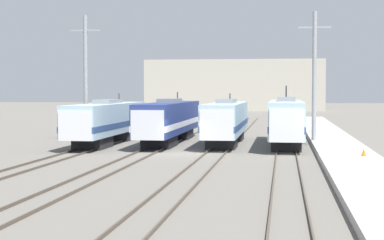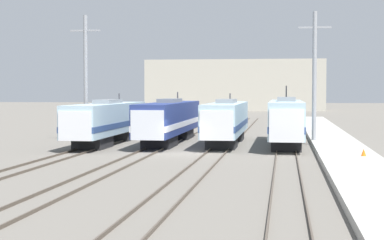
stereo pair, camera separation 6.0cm
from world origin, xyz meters
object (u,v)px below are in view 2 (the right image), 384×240
Objects in this scene: catenary_tower_left at (86,77)px; catenary_tower_right at (314,76)px; locomotive_far_left at (106,121)px; locomotive_center_right at (226,121)px; traffic_cone at (364,152)px; locomotive_far_right at (286,121)px; locomotive_center_left at (169,120)px.

catenary_tower_right is (20.43, 0.00, 0.00)m from catenary_tower_left.
catenary_tower_right is (17.98, 2.03, 3.92)m from locomotive_far_left.
locomotive_center_right reaches higher than traffic_cone.
catenary_tower_left is (-12.85, 0.59, 3.90)m from locomotive_center_right.
locomotive_far_left is 15.60m from locomotive_far_right.
catenary_tower_left reaches higher than locomotive_far_right.
catenary_tower_right is at bearing -0.46° from locomotive_center_left.
locomotive_far_right is at bearing 113.08° from traffic_cone.
locomotive_center_left is at bearing 172.35° from locomotive_center_right.
locomotive_far_left is 1.57× the size of catenary_tower_right.
traffic_cone is at bearing -29.92° from catenary_tower_left.
locomotive_center_right is (10.39, 1.44, 0.02)m from locomotive_far_left.
catenary_tower_left reaches higher than locomotive_center_left.
locomotive_far_left is 23.49m from traffic_cone.
catenary_tower_right is 23.78× the size of traffic_cone.
locomotive_center_left reaches higher than locomotive_far_left.
catenary_tower_right is (12.78, -0.10, 3.89)m from locomotive_center_left.
locomotive_center_left is 1.69× the size of catenary_tower_right.
locomotive_center_right reaches higher than locomotive_far_left.
catenary_tower_right reaches higher than locomotive_far_right.
catenary_tower_left reaches higher than traffic_cone.
catenary_tower_right reaches higher than locomotive_center_left.
catenary_tower_left is (-2.45, 2.03, 3.92)m from locomotive_far_left.
catenary_tower_left is 1.00× the size of catenary_tower_right.
catenary_tower_right is at bearing 32.64° from locomotive_far_right.
locomotive_far_left is 18.51m from catenary_tower_right.
traffic_cone is (15.39, -13.37, -1.40)m from locomotive_center_left.
locomotive_center_right is 5.28m from locomotive_far_right.
traffic_cone is (23.05, -13.26, -5.29)m from catenary_tower_left.
locomotive_far_left is 5.05m from catenary_tower_left.
locomotive_far_right reaches higher than locomotive_center_right.
locomotive_far_right is 18.51m from catenary_tower_left.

